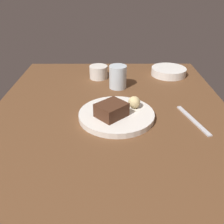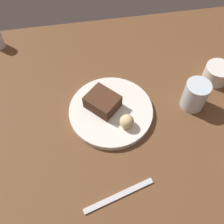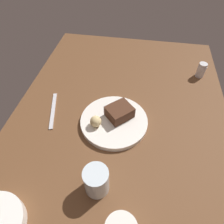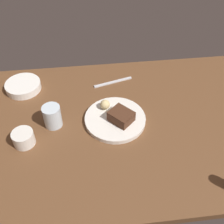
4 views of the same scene
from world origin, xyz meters
The scene contains 7 objects.
dining_table centered at (0.00, 0.00, 1.50)cm, with size 120.00×84.00×3.00cm, color brown.
dessert_plate centered at (-3.83, 1.66, 3.94)cm, with size 25.01×25.01×1.89cm, color white.
chocolate_cake_slice centered at (-1.64, 0.34, 7.08)cm, with size 8.93×7.52×4.39cm, color #472819.
bread_roll centered at (-7.34, 7.70, 6.94)cm, with size 4.10×4.10×4.10cm, color #DBC184.
water_glass centered at (-28.87, 2.66, 7.69)cm, with size 7.20×7.20×9.38cm, color silver.
coffee_cup centered at (-39.63, -5.80, 5.84)cm, with size 8.20×8.20×5.68cm, color silver.
butter_knife centered at (-1.69, 26.56, 3.25)cm, with size 19.00×1.40×0.50cm, color silver.
Camera 2 is at (3.23, 45.22, 70.83)cm, focal length 42.93 mm.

